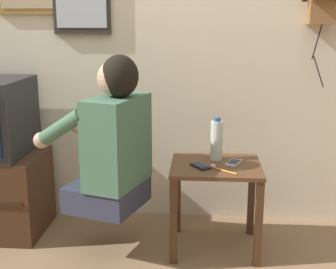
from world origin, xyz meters
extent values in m
cube|color=beige|center=(0.00, 1.25, 1.27)|extent=(6.80, 0.05, 2.55)
cube|color=#51331E|center=(0.42, 0.77, 0.50)|extent=(0.50, 0.45, 0.02)
cube|color=#452B1A|center=(0.19, 0.57, 0.24)|extent=(0.04, 0.04, 0.48)
cube|color=#452B1A|center=(0.65, 0.57, 0.24)|extent=(0.04, 0.04, 0.48)
cube|color=#452B1A|center=(0.19, 0.97, 0.24)|extent=(0.04, 0.04, 0.48)
cube|color=#452B1A|center=(0.65, 0.97, 0.24)|extent=(0.04, 0.04, 0.48)
cube|color=#2D3347|center=(-0.18, 0.67, 0.35)|extent=(0.46, 0.48, 0.14)
cube|color=#426B51|center=(-0.11, 0.65, 0.66)|extent=(0.34, 0.46, 0.48)
sphere|color=tan|center=(-0.11, 0.65, 1.00)|extent=(0.19, 0.19, 0.19)
ellipsoid|color=black|center=(-0.09, 0.64, 1.01)|extent=(0.25, 0.25, 0.22)
cylinder|color=#426B51|center=(-0.39, 0.55, 0.75)|extent=(0.30, 0.16, 0.22)
cylinder|color=#426B51|center=(-0.28, 0.89, 0.75)|extent=(0.30, 0.16, 0.22)
sphere|color=tan|center=(-0.51, 0.59, 0.68)|extent=(0.09, 0.09, 0.09)
sphere|color=tan|center=(-0.40, 0.92, 0.68)|extent=(0.09, 0.09, 0.09)
cylinder|color=black|center=(1.01, 1.15, 1.17)|extent=(0.04, 0.04, 0.22)
cylinder|color=black|center=(1.04, 1.15, 0.99)|extent=(0.07, 0.06, 0.19)
cube|color=black|center=(0.33, 0.71, 0.51)|extent=(0.12, 0.14, 0.01)
cube|color=black|center=(0.33, 0.71, 0.52)|extent=(0.10, 0.11, 0.00)
cube|color=silver|center=(0.52, 0.79, 0.51)|extent=(0.10, 0.14, 0.01)
cube|color=black|center=(0.52, 0.79, 0.52)|extent=(0.09, 0.11, 0.00)
cylinder|color=silver|center=(0.42, 0.87, 0.62)|extent=(0.07, 0.07, 0.23)
cylinder|color=#2D4C8C|center=(0.42, 0.87, 0.74)|extent=(0.04, 0.04, 0.02)
cylinder|color=orange|center=(0.46, 0.65, 0.51)|extent=(0.14, 0.12, 0.01)
cube|color=white|center=(0.40, 0.70, 0.52)|extent=(0.03, 0.03, 0.01)
camera|label=1|loc=(0.34, -1.75, 1.30)|focal=50.00mm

